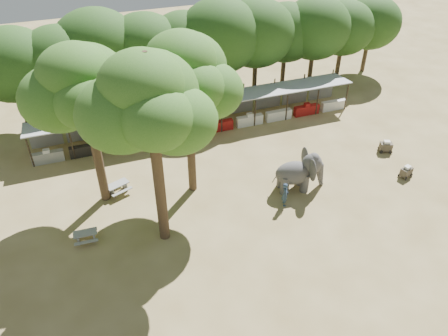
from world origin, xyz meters
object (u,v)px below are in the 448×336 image
object	(u,v)px
picnic_table_far	(118,187)
yard_tree_center	(147,104)
yard_tree_left	(81,90)
cart_back	(386,146)
yard_tree_back	(184,77)
cart_front	(406,171)
handler	(285,194)
picnic_table_near	(86,235)
elephant	(300,172)

from	to	relation	value
picnic_table_far	yard_tree_center	bearing A→B (deg)	-90.54
yard_tree_left	cart_back	distance (m)	23.37
yard_tree_back	cart_front	size ratio (longest dim) A/B	10.26
cart_back	handler	bearing A→B (deg)	-140.97
yard_tree_left	cart_front	xyz separation A→B (m)	(21.35, -5.13, -7.73)
picnic_table_far	cart_back	bearing A→B (deg)	-26.58
yard_tree_left	handler	world-z (taller)	yard_tree_left
yard_tree_center	cart_front	bearing A→B (deg)	-0.39
picnic_table_near	handler	bearing A→B (deg)	-2.17
cart_back	elephant	bearing A→B (deg)	-145.92
yard_tree_left	picnic_table_far	size ratio (longest dim) A/B	5.66
yard_tree_left	picnic_table_near	bearing A→B (deg)	-111.07
yard_tree_back	elephant	xyz separation A→B (m)	(7.25, -2.64, -7.13)
yard_tree_center	handler	xyz separation A→B (m)	(8.50, 0.03, -8.31)
cart_front	cart_back	size ratio (longest dim) A/B	0.93
picnic_table_far	handler	bearing A→B (deg)	-47.28
picnic_table_near	cart_front	bearing A→B (deg)	-0.67
elephant	yard_tree_center	bearing A→B (deg)	-163.61
yard_tree_left	yard_tree_back	world-z (taller)	yard_tree_back
handler	cart_front	distance (m)	9.86
elephant	cart_front	world-z (taller)	elephant
handler	picnic_table_near	distance (m)	13.07
yard_tree_left	picnic_table_near	size ratio (longest dim) A/B	7.55
yard_tree_left	picnic_table_near	xyz separation A→B (m)	(-1.53, -3.96, -7.74)
picnic_table_near	cart_front	distance (m)	22.91
picnic_table_far	cart_front	size ratio (longest dim) A/B	1.76
yard_tree_back	elephant	world-z (taller)	yard_tree_back
handler	elephant	bearing A→B (deg)	-38.23
yard_tree_back	picnic_table_near	world-z (taller)	yard_tree_back
picnic_table_near	picnic_table_far	world-z (taller)	picnic_table_far
yard_tree_back	handler	world-z (taller)	yard_tree_back
picnic_table_near	yard_tree_left	bearing A→B (deg)	71.18
handler	cart_back	size ratio (longest dim) A/B	1.50
yard_tree_back	elephant	distance (m)	10.50
handler	cart_front	xyz separation A→B (m)	(9.85, -0.16, -0.43)
handler	picnic_table_far	world-z (taller)	handler
handler	picnic_table_near	xyz separation A→B (m)	(-13.02, 1.01, -0.44)
yard_tree_back	handler	size ratio (longest dim) A/B	6.32
yard_tree_center	cart_back	bearing A→B (deg)	9.50
elephant	cart_back	size ratio (longest dim) A/B	3.16
elephant	cart_back	distance (m)	8.97
yard_tree_left	handler	distance (m)	14.50
picnic_table_near	cart_back	distance (m)	23.61
yard_tree_center	cart_front	xyz separation A→B (m)	(18.35, -0.13, -8.74)
yard_tree_left	cart_back	size ratio (longest dim) A/B	9.21
yard_tree_center	cart_back	size ratio (longest dim) A/B	10.06
cart_front	cart_back	bearing A→B (deg)	62.25
yard_tree_center	picnic_table_near	xyz separation A→B (m)	(-4.53, 1.04, -8.75)
picnic_table_far	cart_front	bearing A→B (deg)	-35.77
picnic_table_far	yard_tree_left	bearing A→B (deg)	165.65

